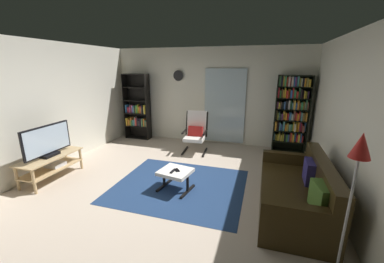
% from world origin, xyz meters
% --- Properties ---
extents(ground_plane, '(7.02, 7.02, 0.00)m').
position_xyz_m(ground_plane, '(0.00, 0.00, 0.00)').
color(ground_plane, '#C5B29E').
extents(wall_back, '(5.60, 0.06, 2.60)m').
position_xyz_m(wall_back, '(0.00, 2.90, 1.30)').
color(wall_back, silver).
rests_on(wall_back, ground).
extents(wall_left, '(0.06, 6.00, 2.60)m').
position_xyz_m(wall_left, '(-2.70, 0.00, 1.30)').
color(wall_left, silver).
rests_on(wall_left, ground).
extents(wall_right, '(0.06, 6.00, 2.60)m').
position_xyz_m(wall_right, '(2.70, 0.00, 1.30)').
color(wall_right, silver).
rests_on(wall_right, ground).
extents(glass_door_panel, '(1.10, 0.01, 2.00)m').
position_xyz_m(glass_door_panel, '(0.48, 2.83, 1.05)').
color(glass_door_panel, silver).
extents(area_rug, '(2.30, 1.98, 0.01)m').
position_xyz_m(area_rug, '(0.14, 0.16, 0.00)').
color(area_rug, navy).
rests_on(area_rug, ground).
extents(tv_stand, '(0.49, 1.18, 0.47)m').
position_xyz_m(tv_stand, '(-2.30, -0.28, 0.31)').
color(tv_stand, tan).
rests_on(tv_stand, ground).
extents(television, '(0.20, 1.00, 0.59)m').
position_xyz_m(television, '(-2.30, -0.29, 0.75)').
color(television, black).
rests_on(television, tv_stand).
extents(bookshelf_near_tv, '(0.74, 0.30, 1.90)m').
position_xyz_m(bookshelf_near_tv, '(-2.06, 2.62, 0.85)').
color(bookshelf_near_tv, black).
rests_on(bookshelf_near_tv, ground).
extents(bookshelf_near_sofa, '(0.78, 0.30, 1.90)m').
position_xyz_m(bookshelf_near_sofa, '(2.15, 2.68, 1.03)').
color(bookshelf_near_sofa, black).
rests_on(bookshelf_near_sofa, ground).
extents(leather_sofa, '(0.90, 1.89, 0.82)m').
position_xyz_m(leather_sofa, '(2.07, -0.06, 0.29)').
color(leather_sofa, '#352711').
rests_on(leather_sofa, ground).
extents(lounge_armchair, '(0.61, 0.69, 1.02)m').
position_xyz_m(lounge_armchair, '(-0.09, 2.00, 0.53)').
color(lounge_armchair, black).
rests_on(lounge_armchair, ground).
extents(ottoman, '(0.60, 0.56, 0.37)m').
position_xyz_m(ottoman, '(0.12, 0.01, 0.30)').
color(ottoman, white).
rests_on(ottoman, ground).
extents(tv_remote, '(0.05, 0.15, 0.02)m').
position_xyz_m(tv_remote, '(0.10, -0.07, 0.38)').
color(tv_remote, black).
rests_on(tv_remote, ottoman).
extents(cell_phone, '(0.14, 0.15, 0.01)m').
position_xyz_m(cell_phone, '(0.15, 0.01, 0.37)').
color(cell_phone, black).
rests_on(cell_phone, ottoman).
extents(floor_lamp_by_sofa, '(0.22, 0.22, 1.56)m').
position_xyz_m(floor_lamp_by_sofa, '(2.32, -1.24, 1.22)').
color(floor_lamp_by_sofa, '#A5A5AD').
rests_on(floor_lamp_by_sofa, ground).
extents(wall_clock, '(0.29, 0.03, 0.29)m').
position_xyz_m(wall_clock, '(-0.84, 2.82, 1.85)').
color(wall_clock, silver).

